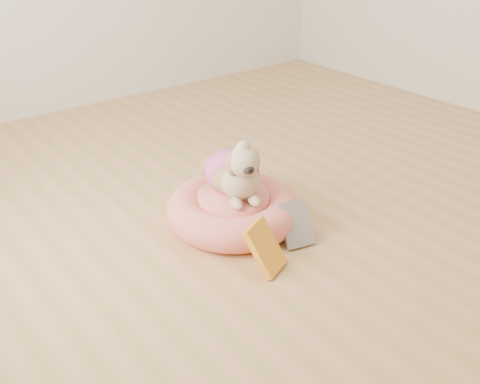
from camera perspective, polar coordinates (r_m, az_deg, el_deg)
floor at (r=2.63m, az=8.38°, el=-2.58°), size 4.50×4.50×0.00m
pet_bed at (r=2.50m, az=-0.70°, el=-1.84°), size 0.63×0.63×0.16m
dog at (r=2.40m, az=-0.61°, el=3.23°), size 0.40×0.49×0.31m
book_yellow at (r=2.19m, az=2.69°, el=-5.97°), size 0.19×0.19×0.20m
book_white at (r=2.38m, az=6.01°, el=-3.39°), size 0.17×0.17×0.18m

